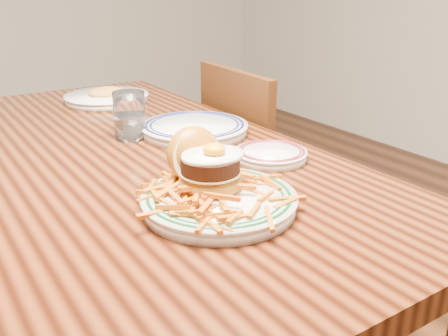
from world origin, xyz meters
TOP-DOWN VIEW (x-y plane):
  - table at (0.00, 0.00)m, footprint 0.85×1.60m
  - chair_right at (0.58, 0.17)m, footprint 0.43×0.43m
  - main_plate at (0.03, -0.40)m, footprint 0.29×0.30m
  - side_plate at (0.27, -0.26)m, footprint 0.17×0.17m
  - rear_plate at (0.23, 0.02)m, footprint 0.29×0.29m
  - water_glass at (0.07, 0.08)m, footprint 0.08×0.08m
  - far_plate at (0.16, 0.51)m, footprint 0.29×0.29m

SIDE VIEW (x-z plane):
  - chair_right at x=0.58m, z-range 0.03..0.91m
  - table at x=0.00m, z-range 0.29..1.04m
  - side_plate at x=0.27m, z-range 0.75..0.78m
  - far_plate at x=0.16m, z-range 0.74..0.79m
  - rear_plate at x=0.23m, z-range 0.75..0.78m
  - main_plate at x=0.03m, z-range 0.72..0.86m
  - water_glass at x=0.07m, z-range 0.74..0.87m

